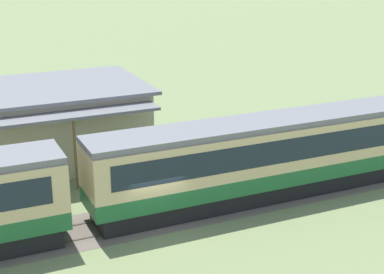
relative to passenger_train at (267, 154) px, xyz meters
name	(u,v)px	position (x,y,z in m)	size (l,w,h in m)	color
ground_plane	(154,225)	(-6.45, -0.80, -2.28)	(600.00, 600.00, 0.00)	#707F51
passenger_train	(267,154)	(0.00, 0.00, 0.00)	(56.50, 2.86, 4.11)	#1E6033
railway_track	(193,209)	(-4.11, 0.00, -2.27)	(113.76, 3.60, 0.04)	#665B51
station_building	(54,122)	(-8.60, 9.89, 0.00)	(10.63, 9.28, 4.50)	#BCB293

